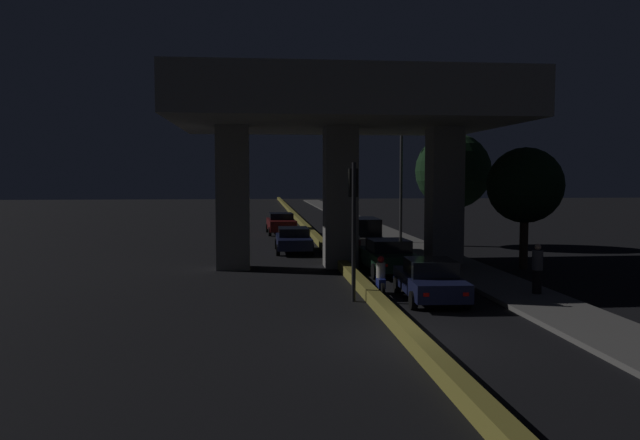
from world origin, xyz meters
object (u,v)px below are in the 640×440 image
Objects in this scene: motorcycle_red_filtering_mid at (357,253)px; pedestrian_on_sidewalk at (537,269)px; car_silver_third at (363,235)px; car_dark_blue_lead_oncoming at (293,239)px; car_dark_blue_lead at (430,280)px; car_dark_green_second at (388,256)px; street_lamp at (397,170)px; car_taxi_yellow_fourth at (349,231)px; motorcycle_blue_filtering_near at (381,279)px; car_dark_red_second_oncoming at (281,223)px; traffic_light_left_of_median at (353,207)px.

pedestrian_on_sidewalk is (4.94, -8.35, 0.40)m from motorcycle_red_filtering_mid.
car_silver_third is 4.52m from motorcycle_red_filtering_mid.
car_dark_blue_lead_oncoming is at bearing 73.76° from car_silver_third.
car_dark_blue_lead is 0.97× the size of car_dark_green_second.
car_dark_blue_lead is 14.49m from car_dark_blue_lead_oncoming.
car_dark_green_second is (-2.89, -11.06, -3.83)m from street_lamp.
car_dark_blue_lead reaches higher than car_taxi_yellow_fourth.
car_dark_green_second is 12.61m from car_taxi_yellow_fourth.
pedestrian_on_sidewalk is (3.93, -12.74, -0.00)m from car_silver_third.
car_dark_blue_lead is 2.57× the size of pedestrian_on_sidewalk.
car_dark_blue_lead is 0.94× the size of car_taxi_yellow_fourth.
pedestrian_on_sidewalk is at bearing -85.93° from car_dark_blue_lead.
motorcycle_blue_filtering_near is (-1.34, -5.14, -0.14)m from car_dark_green_second.
car_dark_red_second_oncoming is 26.03m from pedestrian_on_sidewalk.
street_lamp is 12.06m from car_dark_green_second.
traffic_light_left_of_median is 1.16× the size of car_silver_third.
car_silver_third reaches higher than car_dark_green_second.
pedestrian_on_sidewalk reaches higher than car_dark_blue_lead.
car_dark_green_second is at bearing -10.28° from motorcycle_blue_filtering_near.
car_dark_green_second is 2.60× the size of motorcycle_blue_filtering_near.
motorcycle_red_filtering_mid is at bearing 10.26° from car_dark_blue_lead.
pedestrian_on_sidewalk is (7.63, -13.89, 0.31)m from car_dark_blue_lead_oncoming.
traffic_light_left_of_median reaches higher than pedestrian_on_sidewalk.
street_lamp is 11.05m from car_dark_red_second_oncoming.
car_dark_blue_lead_oncoming is 13.34m from motorcycle_blue_filtering_near.
motorcycle_blue_filtering_near is at bearing 174.62° from car_taxi_yellow_fourth.
traffic_light_left_of_median is 18.73m from car_taxi_yellow_fourth.
traffic_light_left_of_median reaches higher than car_dark_red_second_oncoming.
car_dark_blue_lead_oncoming is (-3.81, 13.98, 0.00)m from car_dark_blue_lead.
pedestrian_on_sidewalk reaches higher than car_dark_red_second_oncoming.
motorcycle_red_filtering_mid is (-1.01, -4.39, -0.40)m from car_silver_third.
car_dark_blue_lead_oncoming is at bearing 17.98° from car_dark_blue_lead.
car_dark_red_second_oncoming is (-4.08, 24.89, 0.09)m from car_dark_blue_lead.
motorcycle_blue_filtering_near is (-4.23, -16.20, -3.97)m from street_lamp.
car_dark_blue_lead is at bearing -4.17° from traffic_light_left_of_median.
traffic_light_left_of_median reaches higher than car_dark_blue_lead_oncoming.
car_dark_green_second is at bearing 67.32° from traffic_light_left_of_median.
motorcycle_red_filtering_mid is (2.96, -16.45, -0.18)m from car_dark_red_second_oncoming.
pedestrian_on_sidewalk is (4.00, -5.89, 0.26)m from car_dark_green_second.
traffic_light_left_of_median is 0.60× the size of street_lamp.
car_dark_green_second reaches higher than motorcycle_blue_filtering_near.
car_taxi_yellow_fourth is at bearing -4.35° from motorcycle_red_filtering_mid.
car_dark_blue_lead_oncoming is (-1.22, 13.79, -2.48)m from traffic_light_left_of_median.
street_lamp is 10.22m from motorcycle_red_filtering_mid.
car_dark_blue_lead is 12.84m from car_silver_third.
car_dark_blue_lead_oncoming is at bearing 118.79° from pedestrian_on_sidewalk.
car_dark_red_second_oncoming is at bearing 19.16° from car_silver_third.
street_lamp is 17.36m from pedestrian_on_sidewalk.
car_taxi_yellow_fourth is (-0.05, 18.58, 0.02)m from car_dark_blue_lead.
street_lamp is at bearing 115.48° from car_dark_blue_lead_oncoming.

